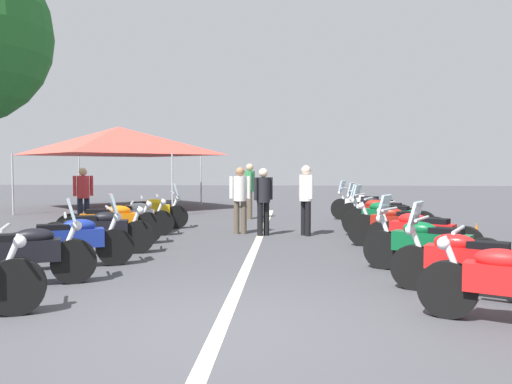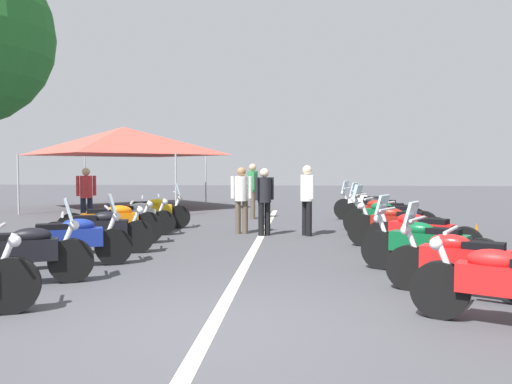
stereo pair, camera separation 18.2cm
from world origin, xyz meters
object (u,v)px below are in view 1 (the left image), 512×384
object	(u,v)px
motorcycle_left_row_4	(110,223)
motorcycle_right_row_5	(387,217)
motorcycle_right_row_3	(421,233)
motorcycle_right_row_8	(362,205)
motorcycle_left_row_3	(98,230)
motorcycle_left_row_1	(23,254)
motorcycle_right_row_4	(397,225)
bystander_1	(83,193)
motorcycle_right_row_1	(466,261)
traffic_cone_0	(476,240)
event_tent	(118,141)
motorcycle_left_row_6	(149,212)
bystander_0	(263,196)
motorcycle_right_row_6	(381,213)
motorcycle_left_row_2	(70,240)
bystander_3	(250,186)
motorcycle_right_row_2	(429,244)
bystander_4	(306,195)
motorcycle_left_row_5	(132,217)
motorcycle_right_row_7	(374,209)
bystander_2	(240,195)

from	to	relation	value
motorcycle_left_row_4	motorcycle_right_row_5	size ratio (longest dim) A/B	1.06
motorcycle_right_row_3	motorcycle_right_row_8	xyz separation A→B (m)	(6.44, 0.17, 0.02)
motorcycle_left_row_3	motorcycle_left_row_4	size ratio (longest dim) A/B	0.97
motorcycle_left_row_1	motorcycle_right_row_4	world-z (taller)	motorcycle_left_row_1
motorcycle_right_row_8	bystander_1	size ratio (longest dim) A/B	1.16
motorcycle_right_row_1	traffic_cone_0	distance (m)	3.32
event_tent	motorcycle_right_row_3	bearing A→B (deg)	-138.59
motorcycle_right_row_3	motorcycle_right_row_4	size ratio (longest dim) A/B	0.93
motorcycle_left_row_6	bystander_0	size ratio (longest dim) A/B	1.28
motorcycle_left_row_1	motorcycle_right_row_6	bearing A→B (deg)	22.75
motorcycle_left_row_1	motorcycle_right_row_4	distance (m)	6.91
motorcycle_left_row_2	motorcycle_left_row_4	size ratio (longest dim) A/B	0.90
motorcycle_left_row_3	motorcycle_left_row_4	distance (m)	1.19
motorcycle_left_row_3	bystander_3	size ratio (longest dim) A/B	1.20
motorcycle_left_row_1	motorcycle_left_row_4	world-z (taller)	motorcycle_left_row_1
motorcycle_right_row_4	motorcycle_right_row_2	bearing A→B (deg)	111.04
motorcycle_left_row_6	bystander_1	distance (m)	1.91
motorcycle_left_row_4	motorcycle_right_row_4	bearing A→B (deg)	-17.16
motorcycle_left_row_6	motorcycle_left_row_1	bearing A→B (deg)	-107.02
bystander_3	bystander_4	xyz separation A→B (m)	(-3.88, -1.65, -0.04)
bystander_0	bystander_4	bearing A→B (deg)	56.05
bystander_0	event_tent	distance (m)	9.70
motorcycle_left_row_1	motorcycle_right_row_1	bearing A→B (deg)	-25.52
motorcycle_left_row_3	bystander_1	distance (m)	4.52
motorcycle_right_row_6	traffic_cone_0	world-z (taller)	motorcycle_right_row_6
motorcycle_left_row_5	motorcycle_right_row_3	xyz separation A→B (m)	(-2.54, -6.09, 0.01)
motorcycle_left_row_5	bystander_3	world-z (taller)	bystander_3
motorcycle_right_row_7	event_tent	bearing A→B (deg)	-2.85
motorcycle_right_row_5	motorcycle_right_row_7	world-z (taller)	motorcycle_right_row_5
motorcycle_left_row_1	motorcycle_right_row_6	distance (m)	8.77
motorcycle_right_row_2	bystander_2	size ratio (longest dim) A/B	1.17
motorcycle_right_row_4	bystander_4	world-z (taller)	bystander_4
motorcycle_left_row_2	event_tent	size ratio (longest dim) A/B	0.32
bystander_2	motorcycle_right_row_6	bearing A→B (deg)	101.54
motorcycle_right_row_1	traffic_cone_0	size ratio (longest dim) A/B	2.96
bystander_3	motorcycle_right_row_7	bearing A→B (deg)	-34.58
motorcycle_left_row_4	motorcycle_right_row_8	bearing A→B (deg)	24.82
motorcycle_right_row_3	bystander_2	xyz separation A→B (m)	(3.15, 3.57, 0.50)
bystander_4	bystander_3	bearing A→B (deg)	-98.28
motorcycle_right_row_3	bystander_0	world-z (taller)	bystander_0
motorcycle_left_row_2	traffic_cone_0	world-z (taller)	motorcycle_left_row_2
motorcycle_left_row_4	bystander_2	distance (m)	3.26
motorcycle_right_row_5	motorcycle_right_row_6	distance (m)	1.18
motorcycle_left_row_3	motorcycle_left_row_6	bearing A→B (deg)	77.19
motorcycle_right_row_8	traffic_cone_0	size ratio (longest dim) A/B	3.06
bystander_4	event_tent	bearing A→B (deg)	-77.46
motorcycle_right_row_7	motorcycle_right_row_8	world-z (taller)	motorcycle_right_row_8
motorcycle_left_row_1	motorcycle_right_row_6	world-z (taller)	same
motorcycle_left_row_4	event_tent	bearing A→B (deg)	91.14
motorcycle_left_row_3	motorcycle_right_row_2	size ratio (longest dim) A/B	1.09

